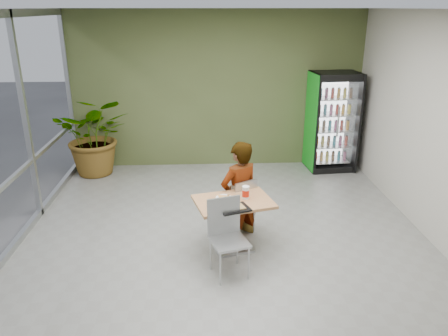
# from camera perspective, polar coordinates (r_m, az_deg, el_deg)

# --- Properties ---
(ground) EXTENTS (7.00, 7.00, 0.00)m
(ground) POSITION_cam_1_polar(r_m,az_deg,el_deg) (6.35, 0.19, -10.18)
(ground) COLOR gray
(ground) RESTS_ON ground
(room_envelope) EXTENTS (6.00, 7.00, 3.20)m
(room_envelope) POSITION_cam_1_polar(r_m,az_deg,el_deg) (5.71, 0.21, 3.79)
(room_envelope) COLOR beige
(room_envelope) RESTS_ON ground
(dining_table) EXTENTS (1.17, 0.95, 0.75)m
(dining_table) POSITION_cam_1_polar(r_m,az_deg,el_deg) (6.05, 1.23, -6.08)
(dining_table) COLOR tan
(dining_table) RESTS_ON ground
(chair_far) EXTENTS (0.54, 0.54, 0.88)m
(chair_far) POSITION_cam_1_polar(r_m,az_deg,el_deg) (6.47, 2.41, -4.46)
(chair_far) COLOR #A6A8AA
(chair_far) RESTS_ON ground
(chair_near) EXTENTS (0.55, 0.55, 0.99)m
(chair_near) POSITION_cam_1_polar(r_m,az_deg,el_deg) (5.55, 0.32, -8.13)
(chair_near) COLOR #A6A8AA
(chair_near) RESTS_ON ground
(seated_woman) EXTENTS (0.76, 0.68, 1.74)m
(seated_woman) POSITION_cam_1_polar(r_m,az_deg,el_deg) (6.47, 1.98, -3.92)
(seated_woman) COLOR black
(seated_woman) RESTS_ON ground
(pizza_plate) EXTENTS (0.31, 0.30, 0.03)m
(pizza_plate) POSITION_cam_1_polar(r_m,az_deg,el_deg) (6.01, -0.02, -3.81)
(pizza_plate) COLOR white
(pizza_plate) RESTS_ON dining_table
(soda_cup) EXTENTS (0.10, 0.10, 0.18)m
(soda_cup) POSITION_cam_1_polar(r_m,az_deg,el_deg) (5.98, 2.85, -3.22)
(soda_cup) COLOR white
(soda_cup) RESTS_ON dining_table
(napkin_stack) EXTENTS (0.14, 0.14, 0.02)m
(napkin_stack) POSITION_cam_1_polar(r_m,az_deg,el_deg) (5.80, -0.90, -4.82)
(napkin_stack) COLOR white
(napkin_stack) RESTS_ON dining_table
(cafeteria_tray) EXTENTS (0.47, 0.40, 0.02)m
(cafeteria_tray) POSITION_cam_1_polar(r_m,az_deg,el_deg) (5.69, 1.33, -5.34)
(cafeteria_tray) COLOR black
(cafeteria_tray) RESTS_ON dining_table
(beverage_fridge) EXTENTS (0.98, 0.78, 2.02)m
(beverage_fridge) POSITION_cam_1_polar(r_m,az_deg,el_deg) (9.26, 13.96, 5.87)
(beverage_fridge) COLOR black
(beverage_fridge) RESTS_ON ground
(potted_plant) EXTENTS (1.47, 1.27, 1.61)m
(potted_plant) POSITION_cam_1_polar(r_m,az_deg,el_deg) (9.13, -16.41, 4.11)
(potted_plant) COLOR #366F2C
(potted_plant) RESTS_ON ground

